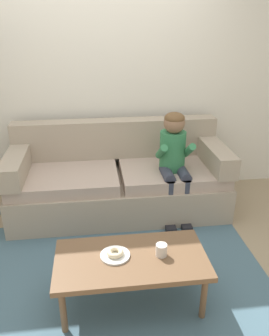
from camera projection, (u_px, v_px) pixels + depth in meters
The scene contains 10 objects.
ground at pixel (111, 257), 3.00m from camera, with size 10.00×10.00×0.00m, color #9E896B.
wall_back at pixel (100, 71), 3.70m from camera, with size 8.00×0.10×2.80m, color silver.
area_rug at pixel (113, 276), 2.77m from camera, with size 2.49×1.66×0.01m, color #476675.
couch at pixel (119, 180), 3.65m from camera, with size 2.23×0.90×0.92m.
coffee_table at pixel (131, 262), 2.39m from camera, with size 1.07×0.55×0.40m.
person_child at pixel (174, 156), 3.39m from camera, with size 0.34×0.58×1.10m.
plate at pixel (115, 255), 2.39m from camera, with size 0.21×0.21×0.01m, color white.
donut at pixel (115, 252), 2.38m from camera, with size 0.12×0.12×0.04m, color beige.
mug at pixel (161, 250), 2.38m from camera, with size 0.08×0.08×0.09m, color silver.
toy_controller at pixel (74, 251), 3.04m from camera, with size 0.23×0.09×0.05m.
Camera 1 is at (-0.10, -2.43, 1.94)m, focal length 36.41 mm.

